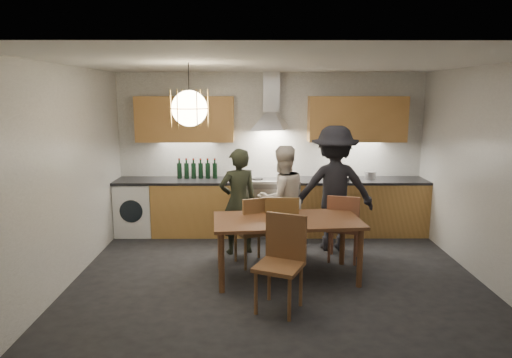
{
  "coord_description": "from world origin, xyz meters",
  "views": [
    {
      "loc": [
        -0.28,
        -5.26,
        2.27
      ],
      "look_at": [
        -0.25,
        0.4,
        1.2
      ],
      "focal_mm": 32.0,
      "sensor_mm": 36.0,
      "label": 1
    }
  ],
  "objects_px": {
    "person_left": "(238,201)",
    "person_right": "(334,188)",
    "mixing_bowl": "(343,178)",
    "wine_bottles": "(197,169)",
    "dining_table": "(287,226)",
    "person_mid": "(282,199)",
    "chair_back_left": "(255,227)",
    "chair_front": "(282,256)",
    "stock_pot": "(370,176)"
  },
  "relations": [
    {
      "from": "person_right",
      "to": "stock_pot",
      "type": "bearing_deg",
      "value": -134.02
    },
    {
      "from": "mixing_bowl",
      "to": "person_right",
      "type": "bearing_deg",
      "value": -111.84
    },
    {
      "from": "chair_front",
      "to": "dining_table",
      "type": "bearing_deg",
      "value": 106.21
    },
    {
      "from": "dining_table",
      "to": "person_left",
      "type": "relative_size",
      "value": 1.23
    },
    {
      "from": "person_left",
      "to": "dining_table",
      "type": "bearing_deg",
      "value": 104.57
    },
    {
      "from": "person_left",
      "to": "person_right",
      "type": "relative_size",
      "value": 0.83
    },
    {
      "from": "chair_front",
      "to": "stock_pot",
      "type": "height_order",
      "value": "stock_pot"
    },
    {
      "from": "dining_table",
      "to": "chair_back_left",
      "type": "height_order",
      "value": "chair_back_left"
    },
    {
      "from": "person_right",
      "to": "wine_bottles",
      "type": "height_order",
      "value": "person_right"
    },
    {
      "from": "chair_back_left",
      "to": "person_mid",
      "type": "height_order",
      "value": "person_mid"
    },
    {
      "from": "dining_table",
      "to": "mixing_bowl",
      "type": "height_order",
      "value": "mixing_bowl"
    },
    {
      "from": "person_right",
      "to": "wine_bottles",
      "type": "relative_size",
      "value": 2.78
    },
    {
      "from": "mixing_bowl",
      "to": "stock_pot",
      "type": "relative_size",
      "value": 1.71
    },
    {
      "from": "chair_front",
      "to": "person_mid",
      "type": "distance_m",
      "value": 1.82
    },
    {
      "from": "person_mid",
      "to": "chair_back_left",
      "type": "bearing_deg",
      "value": 34.08
    },
    {
      "from": "person_right",
      "to": "wine_bottles",
      "type": "bearing_deg",
      "value": -22.11
    },
    {
      "from": "chair_back_left",
      "to": "chair_front",
      "type": "distance_m",
      "value": 1.21
    },
    {
      "from": "person_mid",
      "to": "stock_pot",
      "type": "bearing_deg",
      "value": -175.27
    },
    {
      "from": "stock_pot",
      "to": "person_mid",
      "type": "bearing_deg",
      "value": -151.19
    },
    {
      "from": "chair_front",
      "to": "person_mid",
      "type": "bearing_deg",
      "value": 110.5
    },
    {
      "from": "dining_table",
      "to": "stock_pot",
      "type": "distance_m",
      "value": 2.36
    },
    {
      "from": "chair_back_left",
      "to": "mixing_bowl",
      "type": "distance_m",
      "value": 1.98
    },
    {
      "from": "person_mid",
      "to": "wine_bottles",
      "type": "xyz_separation_m",
      "value": [
        -1.33,
        0.92,
        0.29
      ]
    },
    {
      "from": "person_mid",
      "to": "stock_pot",
      "type": "xyz_separation_m",
      "value": [
        1.47,
        0.81,
        0.19
      ]
    },
    {
      "from": "wine_bottles",
      "to": "person_left",
      "type": "bearing_deg",
      "value": -55.67
    },
    {
      "from": "person_mid",
      "to": "wine_bottles",
      "type": "height_order",
      "value": "person_mid"
    },
    {
      "from": "person_right",
      "to": "chair_back_left",
      "type": "bearing_deg",
      "value": 31.4
    },
    {
      "from": "chair_front",
      "to": "mixing_bowl",
      "type": "height_order",
      "value": "chair_front"
    },
    {
      "from": "person_mid",
      "to": "person_right",
      "type": "distance_m",
      "value": 0.77
    },
    {
      "from": "chair_back_left",
      "to": "person_left",
      "type": "distance_m",
      "value": 0.61
    },
    {
      "from": "mixing_bowl",
      "to": "stock_pot",
      "type": "distance_m",
      "value": 0.47
    },
    {
      "from": "person_mid",
      "to": "wine_bottles",
      "type": "distance_m",
      "value": 1.64
    },
    {
      "from": "mixing_bowl",
      "to": "wine_bottles",
      "type": "bearing_deg",
      "value": 174.95
    },
    {
      "from": "mixing_bowl",
      "to": "dining_table",
      "type": "bearing_deg",
      "value": -120.49
    },
    {
      "from": "dining_table",
      "to": "person_left",
      "type": "distance_m",
      "value": 1.1
    },
    {
      "from": "person_left",
      "to": "mixing_bowl",
      "type": "height_order",
      "value": "person_left"
    },
    {
      "from": "person_left",
      "to": "person_right",
      "type": "bearing_deg",
      "value": 167.15
    },
    {
      "from": "mixing_bowl",
      "to": "chair_back_left",
      "type": "bearing_deg",
      "value": -136.34
    },
    {
      "from": "dining_table",
      "to": "chair_back_left",
      "type": "bearing_deg",
      "value": 130.61
    },
    {
      "from": "chair_back_left",
      "to": "stock_pot",
      "type": "xyz_separation_m",
      "value": [
        1.86,
        1.44,
        0.42
      ]
    },
    {
      "from": "chair_back_left",
      "to": "stock_pot",
      "type": "distance_m",
      "value": 2.39
    },
    {
      "from": "chair_back_left",
      "to": "chair_front",
      "type": "relative_size",
      "value": 0.94
    },
    {
      "from": "person_right",
      "to": "stock_pot",
      "type": "xyz_separation_m",
      "value": [
        0.71,
        0.74,
        0.05
      ]
    },
    {
      "from": "dining_table",
      "to": "stock_pot",
      "type": "xyz_separation_m",
      "value": [
        1.47,
        1.82,
        0.29
      ]
    },
    {
      "from": "person_mid",
      "to": "mixing_bowl",
      "type": "bearing_deg",
      "value": -169.02
    },
    {
      "from": "person_left",
      "to": "stock_pot",
      "type": "relative_size",
      "value": 8.64
    },
    {
      "from": "dining_table",
      "to": "chair_front",
      "type": "xyz_separation_m",
      "value": [
        -0.11,
        -0.79,
        -0.09
      ]
    },
    {
      "from": "person_left",
      "to": "person_mid",
      "type": "xyz_separation_m",
      "value": [
        0.63,
        0.11,
        0.01
      ]
    },
    {
      "from": "chair_front",
      "to": "wine_bottles",
      "type": "bearing_deg",
      "value": 138.04
    },
    {
      "from": "chair_back_left",
      "to": "person_mid",
      "type": "distance_m",
      "value": 0.78
    }
  ]
}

